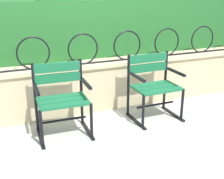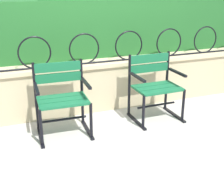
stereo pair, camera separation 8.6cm
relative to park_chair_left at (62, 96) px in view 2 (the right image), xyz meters
The scene contains 6 objects.
ground_plane 0.79m from the park_chair_left, 29.57° to the right, with size 60.00×60.00×0.00m, color #BCB7AD.
stone_wall 0.81m from the park_chair_left, 45.82° to the left, with size 6.88×0.41×0.69m.
iron_arch_fence 0.79m from the park_chair_left, 48.17° to the left, with size 6.35×0.02×0.42m.
hedge_row 1.33m from the park_chair_left, 61.26° to the left, with size 6.74×0.52×0.93m.
park_chair_left is the anchor object (origin of this frame).
park_chair_right 1.24m from the park_chair_left, ahead, with size 0.63×0.53×0.86m.
Camera 2 is at (-1.16, -2.95, 1.72)m, focal length 47.48 mm.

